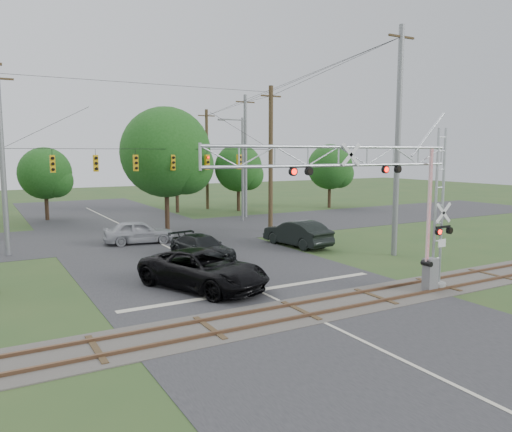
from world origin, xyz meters
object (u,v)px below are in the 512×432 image
crossing_gantry (382,192)px  car_dark (202,248)px  traffic_signal_span (167,161)px  sedan_silver (139,232)px  pickup_black (204,269)px  streetlight (241,164)px

crossing_gantry → car_dark: size_ratio=2.46×
crossing_gantry → traffic_signal_span: (-2.94, 18.36, 1.06)m
crossing_gantry → sedan_silver: (-5.09, 18.40, -3.85)m
pickup_black → streetlight: bearing=35.1°
sedan_silver → traffic_signal_span: bearing=-81.6°
traffic_signal_span → streetlight: size_ratio=2.04×
pickup_black → streetlight: 23.45m
sedan_silver → streetlight: 14.02m
pickup_black → streetlight: streetlight is taller
crossing_gantry → car_dark: crossing_gantry is taller
car_dark → pickup_black: bearing=-123.6°
crossing_gantry → car_dark: 12.45m
sedan_silver → streetlight: bearing=-50.9°
crossing_gantry → streetlight: size_ratio=1.31×
car_dark → streetlight: streetlight is taller
sedan_silver → streetlight: size_ratio=0.51×
traffic_signal_span → sedan_silver: (-2.16, 0.04, -4.91)m
car_dark → crossing_gantry: bearing=-84.1°
traffic_signal_span → crossing_gantry: bearing=-80.9°
crossing_gantry → pickup_black: size_ratio=1.89×
car_dark → streetlight: 17.41m
car_dark → sedan_silver: 7.29m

